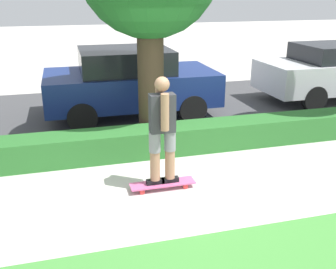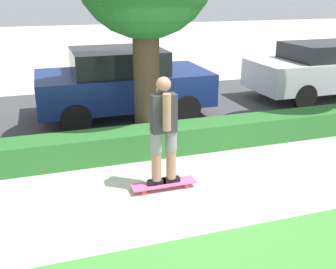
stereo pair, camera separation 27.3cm
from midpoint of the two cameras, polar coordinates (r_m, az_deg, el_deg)
The scene contains 7 objects.
ground_plane at distance 5.69m, azimuth 1.62°, elevation -8.64°, with size 60.00×60.00×0.00m, color beige.
street_asphalt at distance 9.46m, azimuth -6.94°, elevation 3.20°, with size 18.29×5.00×0.01m.
hedge_row at distance 6.98m, azimuth -2.76°, elevation -0.86°, with size 18.29×0.60×0.48m.
skateboard at distance 5.80m, azimuth -1.97°, elevation -7.20°, with size 0.96×0.24×0.09m.
skater_person at distance 5.46m, azimuth -2.07°, elevation 0.79°, with size 0.48×0.40×1.57m.
parked_car_middle at distance 9.05m, azimuth -7.50°, elevation 7.57°, with size 3.83×2.03×1.53m.
parked_car_rear at distance 11.50m, azimuth 22.09°, elevation 8.88°, with size 4.61×1.79×1.46m.
Camera 2 is at (-1.82, -4.65, 2.75)m, focal length 42.00 mm.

